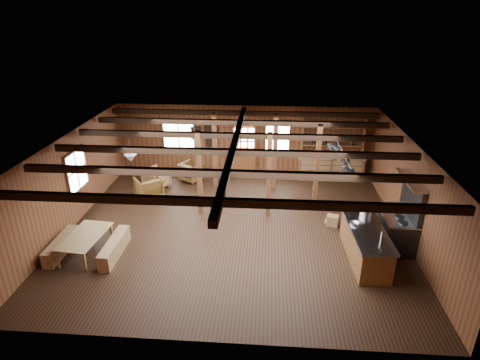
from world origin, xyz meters
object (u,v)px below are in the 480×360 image
object	(u,v)px
commercial_range	(398,224)
armchair_a	(149,187)
armchair_c	(156,178)
dining_table	(87,245)
kitchen_island	(365,243)
armchair_b	(192,172)

from	to	relation	value
commercial_range	armchair_a	xyz separation A→B (m)	(-7.87, 2.51, -0.26)
armchair_a	armchair_c	size ratio (longest dim) A/B	1.04
dining_table	armchair_a	bearing A→B (deg)	-4.83
kitchen_island	armchair_b	xyz separation A→B (m)	(-5.58, 4.92, -0.11)
armchair_b	armchair_c	distance (m)	1.41
dining_table	armchair_a	size ratio (longest dim) A/B	1.94
kitchen_island	dining_table	size ratio (longest dim) A/B	1.54
dining_table	armchair_a	distance (m)	3.71
kitchen_island	armchair_c	bearing A→B (deg)	145.88
commercial_range	armchair_b	xyz separation A→B (m)	(-6.63, 4.12, -0.28)
kitchen_island	armchair_c	world-z (taller)	kitchen_island
dining_table	armchair_c	bearing A→B (deg)	-3.20
commercial_range	armchair_a	distance (m)	8.26
kitchen_island	armchair_c	distance (m)	7.98
kitchen_island	armchair_a	world-z (taller)	kitchen_island
dining_table	armchair_c	xyz separation A→B (m)	(0.71, 4.53, 0.08)
kitchen_island	commercial_range	distance (m)	1.33
armchair_a	armchair_b	world-z (taller)	armchair_a
armchair_a	armchair_b	size ratio (longest dim) A/B	1.06
armchair_c	dining_table	bearing A→B (deg)	114.64
dining_table	armchair_a	world-z (taller)	armchair_a
commercial_range	armchair_b	distance (m)	7.81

